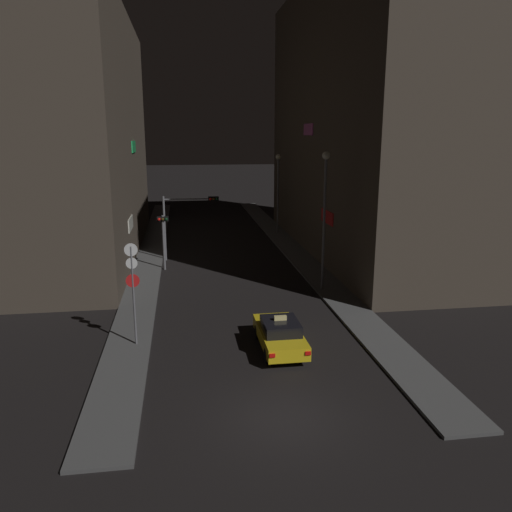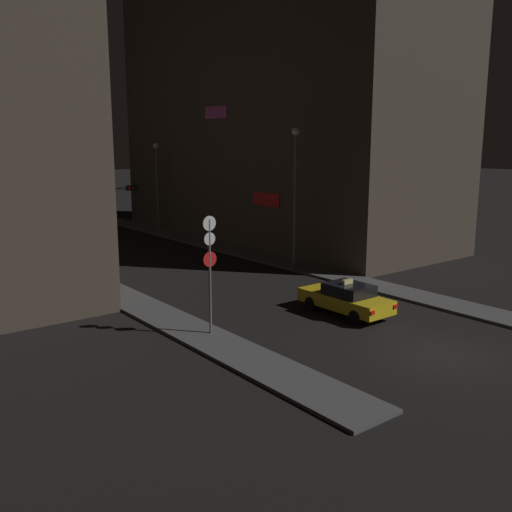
{
  "view_description": "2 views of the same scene",
  "coord_description": "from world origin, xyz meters",
  "px_view_note": "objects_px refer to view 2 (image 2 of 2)",
  "views": [
    {
      "loc": [
        -3.17,
        -15.2,
        9.5
      ],
      "look_at": [
        0.83,
        12.09,
        2.83
      ],
      "focal_mm": 35.35,
      "sensor_mm": 36.0,
      "label": 1
    },
    {
      "loc": [
        -17.33,
        -11.18,
        7.57
      ],
      "look_at": [
        0.98,
        12.3,
        1.65
      ],
      "focal_mm": 39.55,
      "sensor_mm": 36.0,
      "label": 2
    }
  ],
  "objects_px": {
    "taxi": "(346,298)",
    "sign_pole_left": "(210,263)",
    "traffic_light_left_kerb": "(96,226)",
    "traffic_light_overhead": "(103,207)",
    "street_lamp_far_block": "(157,172)",
    "street_lamp_near_block": "(295,177)"
  },
  "relations": [
    {
      "from": "taxi",
      "to": "traffic_light_overhead",
      "type": "height_order",
      "value": "traffic_light_overhead"
    },
    {
      "from": "taxi",
      "to": "traffic_light_left_kerb",
      "type": "relative_size",
      "value": 1.13
    },
    {
      "from": "taxi",
      "to": "sign_pole_left",
      "type": "distance_m",
      "value": 6.97
    },
    {
      "from": "sign_pole_left",
      "to": "street_lamp_near_block",
      "type": "relative_size",
      "value": 0.56
    },
    {
      "from": "sign_pole_left",
      "to": "traffic_light_overhead",
      "type": "bearing_deg",
      "value": 81.11
    },
    {
      "from": "taxi",
      "to": "street_lamp_far_block",
      "type": "bearing_deg",
      "value": 79.49
    },
    {
      "from": "traffic_light_overhead",
      "to": "street_lamp_near_block",
      "type": "bearing_deg",
      "value": -48.46
    },
    {
      "from": "traffic_light_overhead",
      "to": "sign_pole_left",
      "type": "height_order",
      "value": "traffic_light_overhead"
    },
    {
      "from": "traffic_light_left_kerb",
      "to": "street_lamp_near_block",
      "type": "relative_size",
      "value": 0.47
    },
    {
      "from": "traffic_light_overhead",
      "to": "street_lamp_near_block",
      "type": "height_order",
      "value": "street_lamp_near_block"
    },
    {
      "from": "taxi",
      "to": "street_lamp_far_block",
      "type": "height_order",
      "value": "street_lamp_far_block"
    },
    {
      "from": "sign_pole_left",
      "to": "street_lamp_near_block",
      "type": "height_order",
      "value": "street_lamp_near_block"
    },
    {
      "from": "traffic_light_overhead",
      "to": "traffic_light_left_kerb",
      "type": "relative_size",
      "value": 1.26
    },
    {
      "from": "traffic_light_overhead",
      "to": "street_lamp_far_block",
      "type": "height_order",
      "value": "street_lamp_far_block"
    },
    {
      "from": "taxi",
      "to": "traffic_light_overhead",
      "type": "distance_m",
      "value": 18.28
    },
    {
      "from": "traffic_light_left_kerb",
      "to": "street_lamp_far_block",
      "type": "xyz_separation_m",
      "value": [
        10.55,
        12.02,
        2.42
      ]
    },
    {
      "from": "sign_pole_left",
      "to": "taxi",
      "type": "bearing_deg",
      "value": -11.01
    },
    {
      "from": "traffic_light_left_kerb",
      "to": "traffic_light_overhead",
      "type": "bearing_deg",
      "value": 59.64
    },
    {
      "from": "street_lamp_near_block",
      "to": "traffic_light_left_kerb",
      "type": "bearing_deg",
      "value": 146.87
    },
    {
      "from": "sign_pole_left",
      "to": "street_lamp_near_block",
      "type": "xyz_separation_m",
      "value": [
        10.78,
        7.08,
        2.65
      ]
    },
    {
      "from": "sign_pole_left",
      "to": "street_lamp_far_block",
      "type": "distance_m",
      "value": 28.09
    },
    {
      "from": "traffic_light_left_kerb",
      "to": "street_lamp_far_block",
      "type": "distance_m",
      "value": 16.18
    }
  ]
}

